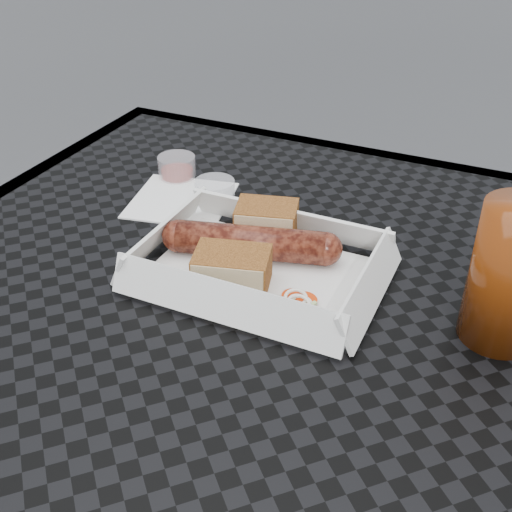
{
  "coord_description": "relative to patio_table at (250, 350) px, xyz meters",
  "views": [
    {
      "loc": [
        0.22,
        -0.47,
        1.13
      ],
      "look_at": [
        -0.0,
        0.02,
        0.78
      ],
      "focal_mm": 45.0,
      "sensor_mm": 36.0,
      "label": 1
    }
  ],
  "objects": [
    {
      "name": "patio_table",
      "position": [
        0.0,
        0.0,
        0.0
      ],
      "size": [
        0.8,
        0.8,
        0.74
      ],
      "color": "black",
      "rests_on": "ground"
    },
    {
      "name": "food_tray",
      "position": [
        -0.0,
        0.03,
        0.08
      ],
      "size": [
        0.22,
        0.15,
        0.0
      ],
      "primitive_type": "cube",
      "color": "white",
      "rests_on": "patio_table"
    },
    {
      "name": "bratwurst",
      "position": [
        -0.03,
        0.06,
        0.1
      ],
      "size": [
        0.19,
        0.08,
        0.04
      ],
      "rotation": [
        0.0,
        0.0,
        0.27
      ],
      "color": "maroon",
      "rests_on": "food_tray"
    },
    {
      "name": "bread_near",
      "position": [
        -0.03,
        0.1,
        0.1
      ],
      "size": [
        0.08,
        0.06,
        0.04
      ],
      "primitive_type": "cube",
      "rotation": [
        0.0,
        0.0,
        0.27
      ],
      "color": "brown",
      "rests_on": "food_tray"
    },
    {
      "name": "bread_far",
      "position": [
        -0.02,
        0.0,
        0.1
      ],
      "size": [
        0.09,
        0.07,
        0.04
      ],
      "primitive_type": "cube",
      "rotation": [
        0.0,
        0.0,
        0.27
      ],
      "color": "brown",
      "rests_on": "food_tray"
    },
    {
      "name": "veg_garnish",
      "position": [
        0.06,
        -0.01,
        0.08
      ],
      "size": [
        0.03,
        0.03,
        0.0
      ],
      "color": "red",
      "rests_on": "food_tray"
    },
    {
      "name": "napkin",
      "position": [
        -0.16,
        0.14,
        0.08
      ],
      "size": [
        0.14,
        0.14,
        0.0
      ],
      "primitive_type": "cube",
      "rotation": [
        0.0,
        0.0,
        0.2
      ],
      "color": "white",
      "rests_on": "patio_table"
    },
    {
      "name": "condiment_cup_sauce",
      "position": [
        -0.2,
        0.2,
        0.09
      ],
      "size": [
        0.05,
        0.05,
        0.03
      ],
      "primitive_type": "cylinder",
      "color": "maroon",
      "rests_on": "patio_table"
    },
    {
      "name": "condiment_cup_empty",
      "position": [
        -0.12,
        0.15,
        0.09
      ],
      "size": [
        0.05,
        0.05,
        0.03
      ],
      "primitive_type": "cylinder",
      "color": "silver",
      "rests_on": "patio_table"
    },
    {
      "name": "drink_glass",
      "position": [
        0.23,
        0.04,
        0.14
      ],
      "size": [
        0.07,
        0.07,
        0.13
      ],
      "primitive_type": "cylinder",
      "color": "#612508",
      "rests_on": "patio_table"
    }
  ]
}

